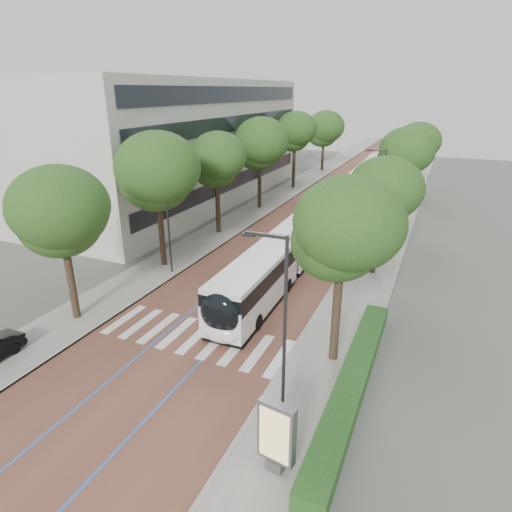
# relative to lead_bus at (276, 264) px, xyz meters

# --- Properties ---
(ground) EXTENTS (160.00, 160.00, 0.00)m
(ground) POSITION_rel_lead_bus_xyz_m (-1.78, -9.18, -1.63)
(ground) COLOR #51544C
(ground) RESTS_ON ground
(road) EXTENTS (11.00, 140.00, 0.02)m
(road) POSITION_rel_lead_bus_xyz_m (-1.78, 30.82, -1.62)
(road) COLOR brown
(road) RESTS_ON ground
(sidewalk_left) EXTENTS (4.00, 140.00, 0.12)m
(sidewalk_left) POSITION_rel_lead_bus_xyz_m (-9.28, 30.82, -1.57)
(sidewalk_left) COLOR gray
(sidewalk_left) RESTS_ON ground
(sidewalk_right) EXTENTS (4.00, 140.00, 0.12)m
(sidewalk_right) POSITION_rel_lead_bus_xyz_m (5.72, 30.82, -1.57)
(sidewalk_right) COLOR gray
(sidewalk_right) RESTS_ON ground
(kerb_left) EXTENTS (0.20, 140.00, 0.14)m
(kerb_left) POSITION_rel_lead_bus_xyz_m (-7.38, 30.82, -1.57)
(kerb_left) COLOR gray
(kerb_left) RESTS_ON ground
(kerb_right) EXTENTS (0.20, 140.00, 0.14)m
(kerb_right) POSITION_rel_lead_bus_xyz_m (3.82, 30.82, -1.57)
(kerb_right) COLOR gray
(kerb_right) RESTS_ON ground
(zebra_crossing) EXTENTS (10.55, 3.60, 0.01)m
(zebra_crossing) POSITION_rel_lead_bus_xyz_m (-1.58, -8.18, -1.60)
(zebra_crossing) COLOR silver
(zebra_crossing) RESTS_ON ground
(lane_line_left) EXTENTS (0.12, 126.00, 0.01)m
(lane_line_left) POSITION_rel_lead_bus_xyz_m (-3.38, 30.82, -1.60)
(lane_line_left) COLOR blue
(lane_line_left) RESTS_ON road
(lane_line_right) EXTENTS (0.12, 126.00, 0.01)m
(lane_line_right) POSITION_rel_lead_bus_xyz_m (-0.18, 30.82, -1.60)
(lane_line_right) COLOR blue
(lane_line_right) RESTS_ON road
(office_building) EXTENTS (18.11, 40.00, 14.00)m
(office_building) POSITION_rel_lead_bus_xyz_m (-21.25, 18.82, 5.37)
(office_building) COLOR #B0ADA3
(office_building) RESTS_ON ground
(hedge) EXTENTS (1.20, 14.00, 0.80)m
(hedge) POSITION_rel_lead_bus_xyz_m (7.32, -9.18, -1.11)
(hedge) COLOR #163C15
(hedge) RESTS_ON sidewalk_right
(streetlight_near) EXTENTS (1.82, 0.20, 8.00)m
(streetlight_near) POSITION_rel_lead_bus_xyz_m (4.84, -12.18, 3.19)
(streetlight_near) COLOR #2B2B2D
(streetlight_near) RESTS_ON sidewalk_right
(streetlight_far) EXTENTS (1.82, 0.20, 8.00)m
(streetlight_far) POSITION_rel_lead_bus_xyz_m (4.84, 12.82, 3.19)
(streetlight_far) COLOR #2B2B2D
(streetlight_far) RESTS_ON sidewalk_right
(lamp_post_left) EXTENTS (0.14, 0.14, 8.00)m
(lamp_post_left) POSITION_rel_lead_bus_xyz_m (-7.88, -1.18, 2.49)
(lamp_post_left) COLOR #2B2B2D
(lamp_post_left) RESTS_ON sidewalk_left
(trees_left) EXTENTS (6.13, 60.74, 9.71)m
(trees_left) POSITION_rel_lead_bus_xyz_m (-9.28, 17.07, 5.24)
(trees_left) COLOR black
(trees_left) RESTS_ON ground
(trees_right) EXTENTS (5.69, 47.36, 9.06)m
(trees_right) POSITION_rel_lead_bus_xyz_m (5.92, 14.86, 4.71)
(trees_right) COLOR black
(trees_right) RESTS_ON ground
(lead_bus) EXTENTS (2.78, 18.43, 3.20)m
(lead_bus) POSITION_rel_lead_bus_xyz_m (0.00, 0.00, 0.00)
(lead_bus) COLOR black
(lead_bus) RESTS_ON ground
(bus_queued_0) EXTENTS (2.57, 12.40, 3.20)m
(bus_queued_0) POSITION_rel_lead_bus_xyz_m (0.28, 15.70, -0.00)
(bus_queued_0) COLOR silver
(bus_queued_0) RESTS_ON ground
(bus_queued_1) EXTENTS (2.66, 12.42, 3.20)m
(bus_queued_1) POSITION_rel_lead_bus_xyz_m (0.16, 28.55, -0.00)
(bus_queued_1) COLOR silver
(bus_queued_1) RESTS_ON ground
(bus_queued_2) EXTENTS (2.94, 12.48, 3.20)m
(bus_queued_2) POSITION_rel_lead_bus_xyz_m (-0.04, 41.22, -0.00)
(bus_queued_2) COLOR silver
(bus_queued_2) RESTS_ON ground
(bus_queued_3) EXTENTS (2.72, 12.44, 3.20)m
(bus_queued_3) POSITION_rel_lead_bus_xyz_m (0.00, 55.19, -0.00)
(bus_queued_3) COLOR silver
(bus_queued_3) RESTS_ON ground
(ad_panel) EXTENTS (1.42, 0.62, 2.86)m
(ad_panel) POSITION_rel_lead_bus_xyz_m (5.72, -14.72, -0.01)
(ad_panel) COLOR #59595B
(ad_panel) RESTS_ON sidewalk_right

